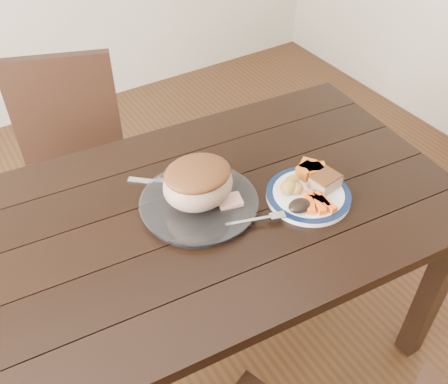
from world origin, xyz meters
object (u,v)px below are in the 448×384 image
roast_joint (198,185)px  carving_knife (196,186)px  dining_table (199,232)px  pork_slice (325,182)px  fork (260,219)px  dinner_plate (308,196)px  chair_far (73,161)px  serving_platter (199,204)px

roast_joint → carving_knife: (0.03, 0.08, -0.08)m
dining_table → pork_slice: 0.42m
dining_table → carving_knife: carving_knife is taller
dining_table → carving_knife: 0.14m
fork → roast_joint: size_ratio=0.83×
dinner_plate → roast_joint: roast_joint is taller
chair_far → carving_knife: bearing=129.5°
pork_slice → roast_joint: bearing=157.4°
dining_table → serving_platter: (0.01, 0.01, 0.10)m
roast_joint → dining_table: bearing=-131.4°
dining_table → serving_platter: serving_platter is taller
dining_table → dinner_plate: (0.32, -0.13, 0.10)m
serving_platter → carving_knife: size_ratio=1.39×
dinner_plate → fork: (-0.19, -0.01, 0.01)m
chair_far → pork_slice: 1.06m
dining_table → serving_platter: size_ratio=4.82×
chair_far → roast_joint: bearing=125.1°
fork → serving_platter: bearing=142.9°
chair_far → roast_joint: chair_far is taller
serving_platter → roast_joint: bearing=-135.0°
dinner_plate → carving_knife: (-0.27, 0.22, -0.00)m
serving_platter → fork: fork is taller
pork_slice → dinner_plate: bearing=175.2°
chair_far → fork: chair_far is taller
pork_slice → chair_far: bearing=122.4°
pork_slice → carving_knife: size_ratio=0.34×
pork_slice → dining_table: bearing=160.1°
fork → roast_joint: (-0.11, 0.16, 0.07)m
dining_table → fork: bearing=-49.3°
dining_table → chair_far: chair_far is taller
carving_knife → chair_far: bearing=151.7°
pork_slice → fork: (-0.25, -0.01, -0.02)m
chair_far → pork_slice: bearing=142.7°
chair_far → roast_joint: (0.19, -0.72, 0.31)m
dinner_plate → roast_joint: (-0.30, 0.14, 0.08)m
chair_far → fork: bearing=129.3°
roast_joint → chair_far: bearing=104.8°
fork → roast_joint: bearing=142.9°
carving_knife → serving_platter: bearing=-70.0°
serving_platter → roast_joint: roast_joint is taller
fork → chair_far: bearing=126.8°
chair_far → carving_knife: 0.72m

